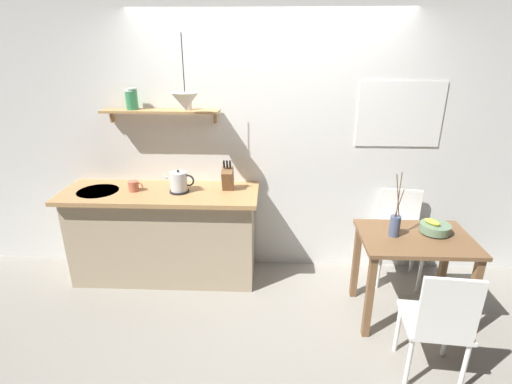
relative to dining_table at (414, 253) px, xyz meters
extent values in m
plane|color=gray|center=(-1.21, 0.21, -0.62)|extent=(14.00, 14.00, 0.00)
cube|color=white|center=(-1.01, 0.86, 0.73)|extent=(6.80, 0.10, 2.70)
cube|color=white|center=(0.00, 0.80, 0.98)|extent=(0.77, 0.01, 0.59)
cube|color=silver|center=(0.00, 0.80, 0.98)|extent=(0.71, 0.01, 0.53)
cube|color=tan|center=(-2.21, 0.53, -0.18)|extent=(1.74, 0.52, 0.88)
cube|color=tan|center=(-2.21, 0.51, 0.29)|extent=(1.83, 0.63, 0.04)
cylinder|color=#B7BABF|center=(-2.78, 0.49, 0.30)|extent=(0.38, 0.38, 0.01)
cube|color=tan|center=(-2.19, 0.70, 1.01)|extent=(1.08, 0.18, 0.02)
cube|color=#99754C|center=(-2.68, 0.78, 0.95)|extent=(0.02, 0.06, 0.12)
cube|color=#99754C|center=(-1.70, 0.78, 0.95)|extent=(0.02, 0.06, 0.12)
cylinder|color=#388E56|center=(-2.45, 0.70, 1.11)|extent=(0.10, 0.10, 0.16)
cylinder|color=silver|center=(-2.45, 0.70, 1.19)|extent=(0.10, 0.10, 0.01)
cylinder|color=#388E56|center=(-2.42, 0.70, 1.12)|extent=(0.08, 0.08, 0.18)
cylinder|color=silver|center=(-2.42, 0.70, 1.21)|extent=(0.08, 0.08, 0.01)
cylinder|color=beige|center=(-1.93, 0.70, 1.08)|extent=(0.08, 0.08, 0.12)
cylinder|color=silver|center=(-1.93, 0.70, 1.15)|extent=(0.08, 0.08, 0.01)
cube|color=brown|center=(0.00, 0.00, 0.13)|extent=(0.88, 0.63, 0.03)
cube|color=brown|center=(-0.39, -0.26, -0.25)|extent=(0.06, 0.06, 0.73)
cube|color=brown|center=(0.39, -0.26, -0.25)|extent=(0.06, 0.06, 0.73)
cube|color=brown|center=(-0.39, 0.26, -0.25)|extent=(0.06, 0.06, 0.73)
cube|color=brown|center=(0.39, 0.26, -0.25)|extent=(0.06, 0.06, 0.73)
cube|color=white|center=(-0.04, -0.61, -0.18)|extent=(0.45, 0.44, 0.03)
cube|color=white|center=(-0.05, -0.80, 0.06)|extent=(0.36, 0.06, 0.45)
cylinder|color=white|center=(0.15, -0.46, -0.41)|extent=(0.03, 0.03, 0.42)
cylinder|color=white|center=(-0.20, -0.42, -0.41)|extent=(0.03, 0.03, 0.42)
cylinder|color=white|center=(0.12, -0.80, -0.41)|extent=(0.03, 0.03, 0.42)
cylinder|color=white|center=(-0.23, -0.77, -0.41)|extent=(0.03, 0.03, 0.42)
cube|color=white|center=(0.07, 0.55, -0.15)|extent=(0.49, 0.48, 0.03)
cube|color=white|center=(0.10, 0.74, 0.06)|extent=(0.38, 0.08, 0.41)
cylinder|color=white|center=(-0.13, 0.40, -0.39)|extent=(0.03, 0.03, 0.45)
cylinder|color=white|center=(0.23, 0.34, -0.39)|extent=(0.03, 0.03, 0.45)
cylinder|color=white|center=(-0.08, 0.75, -0.39)|extent=(0.03, 0.03, 0.45)
cylinder|color=white|center=(0.28, 0.70, -0.39)|extent=(0.03, 0.03, 0.45)
cylinder|color=slate|center=(0.17, 0.07, 0.15)|extent=(0.11, 0.11, 0.01)
cylinder|color=slate|center=(0.17, 0.07, 0.19)|extent=(0.24, 0.24, 0.07)
ellipsoid|color=yellow|center=(0.14, 0.07, 0.25)|extent=(0.13, 0.14, 0.04)
cylinder|color=#475675|center=(-0.18, 0.01, 0.23)|extent=(0.08, 0.08, 0.17)
cylinder|color=brown|center=(-0.19, 0.01, 0.50)|extent=(0.07, 0.02, 0.35)
cylinder|color=brown|center=(-0.18, 0.02, 0.50)|extent=(0.02, 0.03, 0.36)
cylinder|color=brown|center=(-0.17, 0.01, 0.43)|extent=(0.06, 0.03, 0.23)
cylinder|color=black|center=(-2.02, 0.50, 0.31)|extent=(0.18, 0.18, 0.02)
cylinder|color=silver|center=(-2.02, 0.50, 0.41)|extent=(0.16, 0.16, 0.17)
sphere|color=black|center=(-2.02, 0.50, 0.51)|extent=(0.02, 0.02, 0.02)
cone|color=silver|center=(-2.11, 0.50, 0.44)|extent=(0.04, 0.04, 0.04)
torus|color=black|center=(-1.93, 0.50, 0.42)|extent=(0.11, 0.02, 0.11)
cube|color=brown|center=(-1.57, 0.57, 0.42)|extent=(0.10, 0.18, 0.22)
cylinder|color=black|center=(-1.60, 0.55, 0.56)|extent=(0.02, 0.04, 0.08)
cylinder|color=black|center=(-1.57, 0.55, 0.56)|extent=(0.02, 0.04, 0.08)
cylinder|color=black|center=(-1.55, 0.55, 0.56)|extent=(0.02, 0.04, 0.08)
cylinder|color=#C6664C|center=(-2.44, 0.50, 0.35)|extent=(0.10, 0.10, 0.10)
torus|color=#C6664C|center=(-2.39, 0.50, 0.36)|extent=(0.07, 0.01, 0.07)
cylinder|color=black|center=(-1.89, 0.44, 1.44)|extent=(0.01, 0.01, 0.46)
cone|color=beige|center=(-1.89, 0.44, 1.14)|extent=(0.23, 0.23, 0.15)
sphere|color=white|center=(-1.89, 0.44, 1.09)|extent=(0.04, 0.04, 0.04)
camera|label=1|loc=(-1.17, -2.83, 1.62)|focal=27.38mm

